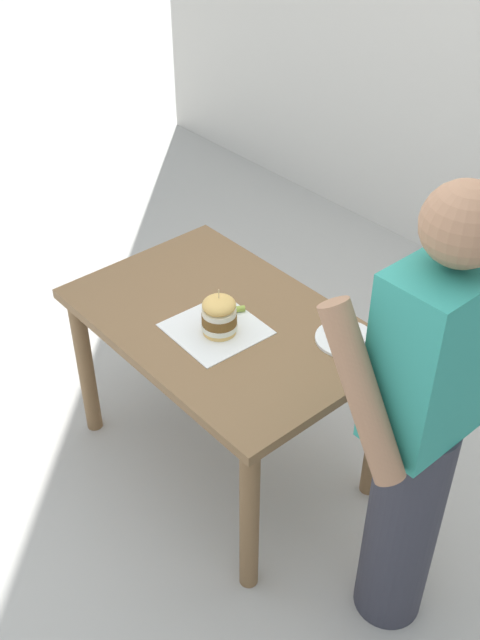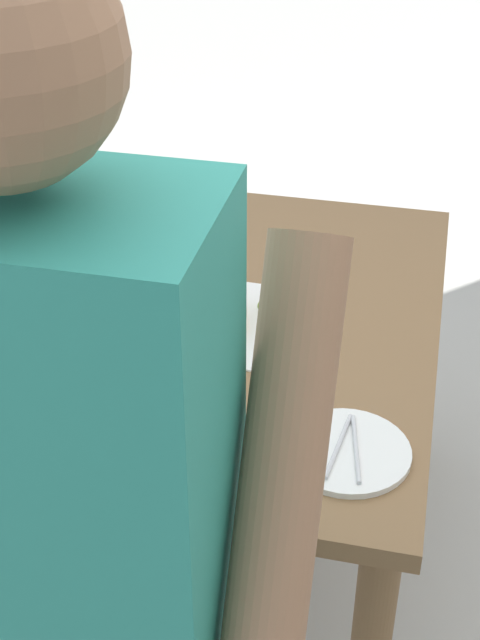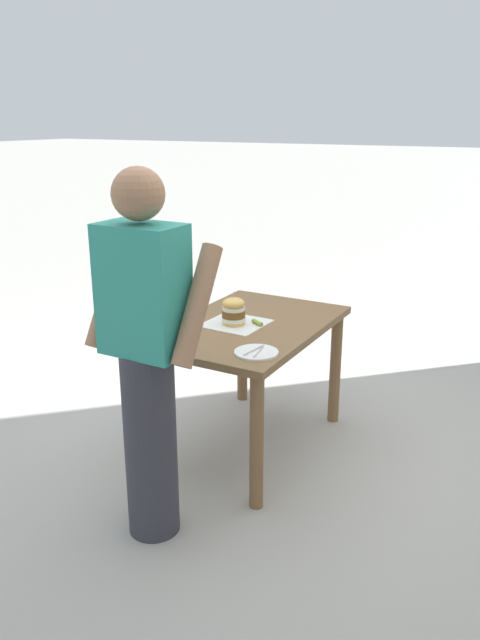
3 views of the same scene
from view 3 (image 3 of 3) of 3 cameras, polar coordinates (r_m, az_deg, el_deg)
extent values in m
plane|color=#ADAAA3|center=(3.83, 0.74, -11.22)|extent=(80.00, 80.00, 0.00)
cube|color=brown|center=(3.52, 0.79, -0.64)|extent=(0.79, 1.19, 0.04)
cylinder|color=brown|center=(3.99, 8.70, -4.40)|extent=(0.07, 0.07, 0.72)
cylinder|color=brown|center=(4.25, 0.22, -2.77)|extent=(0.07, 0.07, 0.72)
cylinder|color=brown|center=(3.10, 1.53, -11.12)|extent=(0.07, 0.07, 0.72)
cylinder|color=brown|center=(3.42, -8.57, -8.34)|extent=(0.07, 0.07, 0.72)
cube|color=white|center=(3.52, -0.38, -0.30)|extent=(0.34, 0.34, 0.00)
cylinder|color=#E5B25B|center=(3.49, -0.58, -0.22)|extent=(0.12, 0.12, 0.02)
cylinder|color=silver|center=(3.49, -0.59, 0.11)|extent=(0.13, 0.13, 0.02)
cylinder|color=brown|center=(3.48, -0.59, 0.59)|extent=(0.13, 0.13, 0.04)
cylinder|color=silver|center=(3.47, -0.59, 1.09)|extent=(0.13, 0.13, 0.02)
ellipsoid|color=#E5B25B|center=(3.46, -0.59, 1.54)|extent=(0.12, 0.12, 0.06)
cylinder|color=#D1B77F|center=(3.45, -0.59, 2.20)|extent=(0.00, 0.00, 0.05)
cylinder|color=#8EA83D|center=(3.49, 1.62, -0.20)|extent=(0.09, 0.06, 0.02)
cylinder|color=white|center=(3.07, 1.50, -2.99)|extent=(0.22, 0.22, 0.01)
cylinder|color=silver|center=(3.06, 1.75, -2.86)|extent=(0.04, 0.17, 0.01)
cylinder|color=silver|center=(3.08, 1.25, -2.76)|extent=(0.03, 0.17, 0.01)
cylinder|color=#33333D|center=(2.93, -8.17, -11.19)|extent=(0.24, 0.24, 0.90)
cube|color=teal|center=(2.65, -8.86, 2.71)|extent=(0.36, 0.22, 0.56)
sphere|color=#9E7051|center=(2.58, -9.30, 11.32)|extent=(0.22, 0.22, 0.22)
cylinder|color=#9E7051|center=(2.58, -3.95, 1.32)|extent=(0.09, 0.34, 0.50)
cylinder|color=#9E7051|center=(2.85, -11.75, 2.59)|extent=(0.09, 0.34, 0.50)
camera|label=1|loc=(3.29, -43.35, 24.24)|focal=42.00mm
camera|label=2|loc=(1.86, -13.22, 14.77)|focal=50.00mm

